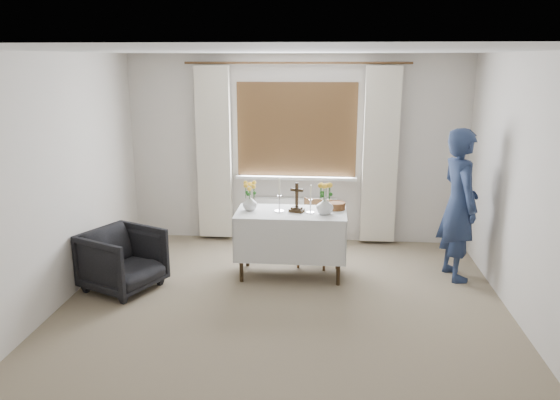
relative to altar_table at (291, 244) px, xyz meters
The scene contains 12 objects.
ground 1.24m from the altar_table, 91.00° to the right, with size 5.00×5.00×0.00m, color #84765B.
altar_table is the anchor object (origin of this frame).
wooden_chair 0.44m from the altar_table, 53.86° to the left, with size 0.37×0.37×0.80m, color brown, non-canonical shape.
armchair 1.86m from the altar_table, 162.85° to the right, with size 0.71×0.73×0.66m, color black.
person 1.93m from the altar_table, ahead, with size 0.63×0.41×1.71m, color navy.
radiator 1.24m from the altar_table, 90.96° to the left, with size 1.10×0.10×0.60m, color white.
wooden_cross 0.55m from the altar_table, ahead, with size 0.16×0.11×0.34m, color black, non-canonical shape.
candlestick_left 0.59m from the altar_table, behind, with size 0.11×0.11×0.39m, color white, non-canonical shape.
candlestick_right 0.58m from the altar_table, ahead, with size 0.09×0.09×0.32m, color white, non-canonical shape.
flower_vase_left 0.66m from the altar_table, behind, with size 0.16×0.16×0.17m, color silver.
flower_vase_right 0.61m from the altar_table, ahead, with size 0.19×0.19×0.20m, color silver.
wicker_basket 0.67m from the altar_table, 17.73° to the left, with size 0.22×0.22×0.08m, color brown.
Camera 1 is at (0.42, -4.71, 2.44)m, focal length 35.00 mm.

